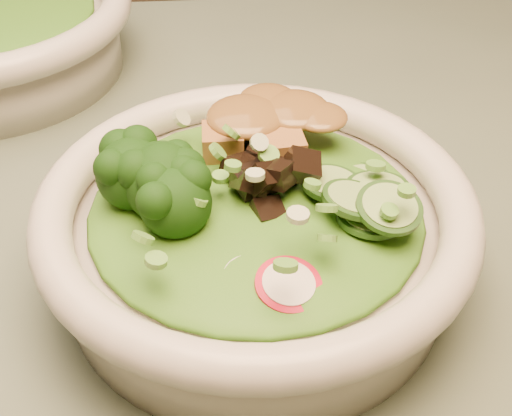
{
  "coord_description": "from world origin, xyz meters",
  "views": [
    {
      "loc": [
        0.09,
        -0.41,
        1.09
      ],
      "look_at": [
        0.11,
        -0.06,
        0.81
      ],
      "focal_mm": 50.0,
      "sensor_mm": 36.0,
      "label": 1
    }
  ],
  "objects": [
    {
      "name": "radish_slices",
      "position": [
        0.1,
        -0.13,
        0.82
      ],
      "size": [
        0.12,
        0.07,
        0.02
      ],
      "primitive_type": null,
      "rotation": [
        0.0,
        0.0,
        0.29
      ],
      "color": "#B30D26",
      "rests_on": "salad_bowl"
    },
    {
      "name": "peanut_sauce",
      "position": [
        0.12,
        0.0,
        0.84
      ],
      "size": [
        0.07,
        0.06,
        0.02
      ],
      "primitive_type": "ellipsoid",
      "color": "brown",
      "rests_on": "tofu_cubes"
    },
    {
      "name": "broccoli_florets",
      "position": [
        0.05,
        -0.05,
        0.83
      ],
      "size": [
        0.1,
        0.09,
        0.05
      ],
      "primitive_type": null,
      "rotation": [
        0.0,
        0.0,
        0.29
      ],
      "color": "black",
      "rests_on": "salad_bowl"
    },
    {
      "name": "mushroom_heap",
      "position": [
        0.11,
        -0.05,
        0.83
      ],
      "size": [
        0.09,
        0.09,
        0.04
      ],
      "primitive_type": null,
      "rotation": [
        0.0,
        0.0,
        0.29
      ],
      "color": "black",
      "rests_on": "salad_bowl"
    },
    {
      "name": "dining_table",
      "position": [
        0.0,
        0.0,
        0.64
      ],
      "size": [
        1.2,
        0.8,
        0.75
      ],
      "color": "black",
      "rests_on": "ground"
    },
    {
      "name": "scallion_garnish",
      "position": [
        0.11,
        -0.06,
        0.84
      ],
      "size": [
        0.2,
        0.2,
        0.02
      ],
      "primitive_type": null,
      "color": "#5B9D37",
      "rests_on": "salad_bowl"
    },
    {
      "name": "lettuce_bed",
      "position": [
        0.11,
        -0.06,
        0.81
      ],
      "size": [
        0.21,
        0.21,
        0.02
      ],
      "primitive_type": "ellipsoid",
      "color": "#215E13",
      "rests_on": "salad_bowl"
    },
    {
      "name": "salad_bowl",
      "position": [
        0.11,
        -0.06,
        0.79
      ],
      "size": [
        0.28,
        0.28,
        0.08
      ],
      "rotation": [
        0.0,
        0.0,
        0.29
      ],
      "color": "beige",
      "rests_on": "dining_table"
    },
    {
      "name": "tofu_cubes",
      "position": [
        0.12,
        0.0,
        0.82
      ],
      "size": [
        0.11,
        0.09,
        0.04
      ],
      "primitive_type": null,
      "rotation": [
        0.0,
        0.0,
        0.29
      ],
      "color": "#926030",
      "rests_on": "salad_bowl"
    },
    {
      "name": "cucumber_slices",
      "position": [
        0.18,
        -0.07,
        0.82
      ],
      "size": [
        0.09,
        0.09,
        0.04
      ],
      "primitive_type": null,
      "rotation": [
        0.0,
        0.0,
        0.29
      ],
      "color": "#93C46C",
      "rests_on": "salad_bowl"
    }
  ]
}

